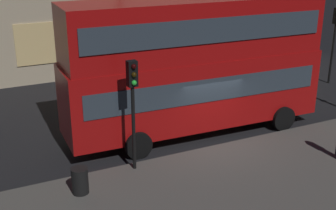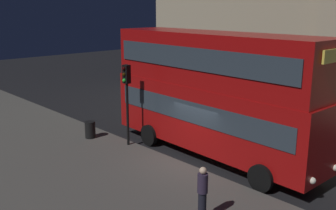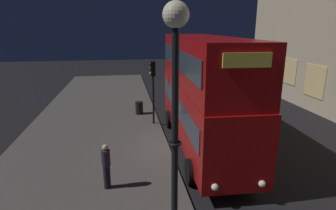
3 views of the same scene
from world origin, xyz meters
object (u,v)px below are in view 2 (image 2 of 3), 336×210
at_px(double_decker_bus, 213,89).
at_px(traffic_light_near_kerb, 127,88).
at_px(pedestrian, 202,193).
at_px(litter_bin, 90,130).

distance_m(double_decker_bus, traffic_light_near_kerb, 4.01).
height_order(traffic_light_near_kerb, pedestrian, traffic_light_near_kerb).
bearing_deg(pedestrian, litter_bin, -8.89).
bearing_deg(litter_bin, traffic_light_near_kerb, 19.41).
distance_m(pedestrian, litter_bin, 9.19).
height_order(traffic_light_near_kerb, litter_bin, traffic_light_near_kerb).
relative_size(traffic_light_near_kerb, pedestrian, 2.21).
distance_m(traffic_light_near_kerb, litter_bin, 3.24).
xyz_separation_m(double_decker_bus, traffic_light_near_kerb, (-3.42, -2.08, -0.17)).
relative_size(double_decker_bus, traffic_light_near_kerb, 2.78).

